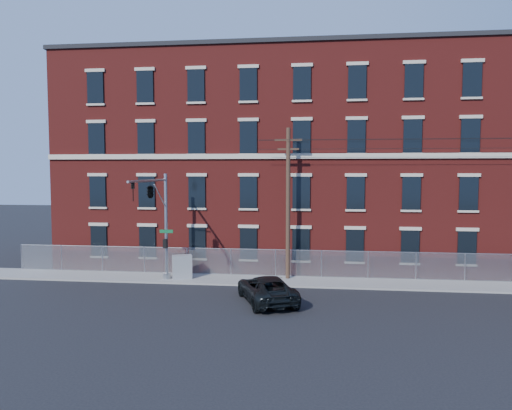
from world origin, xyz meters
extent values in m
plane|color=black|center=(0.00, 0.00, 0.00)|extent=(140.00, 140.00, 0.00)
cube|color=gray|center=(12.00, 5.00, 0.06)|extent=(65.00, 3.00, 0.12)
cube|color=maroon|center=(12.00, 14.00, 8.00)|extent=(55.00, 14.00, 16.00)
cube|color=black|center=(12.00, 14.00, 16.15)|extent=(55.30, 14.30, 0.30)
cube|color=#BDB39E|center=(12.00, 6.92, 8.30)|extent=(55.00, 0.18, 0.35)
cube|color=black|center=(-11.83, 6.94, 2.20)|extent=(1.20, 0.10, 2.20)
cube|color=black|center=(-11.83, 6.94, 5.80)|extent=(1.20, 0.10, 2.20)
cube|color=black|center=(-11.83, 6.94, 9.60)|extent=(1.20, 0.10, 2.20)
cube|color=black|center=(-11.83, 6.94, 13.20)|extent=(1.20, 0.10, 2.20)
cube|color=black|center=(-8.17, 6.94, 2.20)|extent=(1.20, 0.10, 2.20)
cube|color=black|center=(-8.17, 6.94, 5.80)|extent=(1.20, 0.10, 2.20)
cube|color=black|center=(-8.17, 6.94, 9.60)|extent=(1.20, 0.10, 2.20)
cube|color=black|center=(-8.17, 6.94, 13.20)|extent=(1.20, 0.10, 2.20)
cube|color=black|center=(-4.50, 6.94, 2.20)|extent=(1.20, 0.10, 2.20)
cube|color=black|center=(-4.50, 6.94, 5.80)|extent=(1.20, 0.10, 2.20)
cube|color=black|center=(-4.50, 6.94, 9.60)|extent=(1.20, 0.10, 2.20)
cube|color=black|center=(-4.50, 6.94, 13.20)|extent=(1.20, 0.10, 2.20)
cube|color=black|center=(-0.83, 6.94, 2.20)|extent=(1.20, 0.10, 2.20)
cube|color=black|center=(-0.83, 6.94, 5.80)|extent=(1.20, 0.10, 2.20)
cube|color=black|center=(-0.83, 6.94, 9.60)|extent=(1.20, 0.10, 2.20)
cube|color=black|center=(-0.83, 6.94, 13.20)|extent=(1.20, 0.10, 2.20)
cube|color=black|center=(2.83, 6.94, 2.20)|extent=(1.20, 0.10, 2.20)
cube|color=black|center=(2.83, 6.94, 5.80)|extent=(1.20, 0.10, 2.20)
cube|color=black|center=(2.83, 6.94, 9.60)|extent=(1.20, 0.10, 2.20)
cube|color=black|center=(2.83, 6.94, 13.20)|extent=(1.20, 0.10, 2.20)
cube|color=black|center=(6.50, 6.94, 2.20)|extent=(1.20, 0.10, 2.20)
cube|color=black|center=(6.50, 6.94, 5.80)|extent=(1.20, 0.10, 2.20)
cube|color=black|center=(6.50, 6.94, 9.60)|extent=(1.20, 0.10, 2.20)
cube|color=black|center=(6.50, 6.94, 13.20)|extent=(1.20, 0.10, 2.20)
cube|color=black|center=(10.17, 6.94, 2.20)|extent=(1.20, 0.10, 2.20)
cube|color=black|center=(10.17, 6.94, 5.80)|extent=(1.20, 0.10, 2.20)
cube|color=black|center=(10.17, 6.94, 9.60)|extent=(1.20, 0.10, 2.20)
cube|color=black|center=(10.17, 6.94, 13.20)|extent=(1.20, 0.10, 2.20)
cube|color=black|center=(13.83, 6.94, 2.20)|extent=(1.20, 0.10, 2.20)
cube|color=black|center=(13.83, 6.94, 5.80)|extent=(1.20, 0.10, 2.20)
cube|color=black|center=(13.83, 6.94, 9.60)|extent=(1.20, 0.10, 2.20)
cube|color=black|center=(13.83, 6.94, 13.20)|extent=(1.20, 0.10, 2.20)
cube|color=#A5A8AD|center=(12.00, 6.30, 1.02)|extent=(59.00, 0.02, 1.80)
cylinder|color=#9EA0A5|center=(12.00, 6.30, 1.92)|extent=(59.00, 0.04, 0.04)
cylinder|color=#9EA0A5|center=(-17.50, 6.30, 1.02)|extent=(0.06, 0.06, 1.85)
cylinder|color=#9EA0A5|center=(-14.39, 6.30, 1.02)|extent=(0.06, 0.06, 1.85)
cylinder|color=#9EA0A5|center=(-11.29, 6.30, 1.02)|extent=(0.06, 0.06, 1.85)
cylinder|color=#9EA0A5|center=(-8.18, 6.30, 1.02)|extent=(0.06, 0.06, 1.85)
cylinder|color=#9EA0A5|center=(-5.08, 6.30, 1.02)|extent=(0.06, 0.06, 1.85)
cylinder|color=#9EA0A5|center=(-1.97, 6.30, 1.02)|extent=(0.06, 0.06, 1.85)
cylinder|color=#9EA0A5|center=(1.13, 6.30, 1.02)|extent=(0.06, 0.06, 1.85)
cylinder|color=#9EA0A5|center=(4.24, 6.30, 1.02)|extent=(0.06, 0.06, 1.85)
cylinder|color=#9EA0A5|center=(7.34, 6.30, 1.02)|extent=(0.06, 0.06, 1.85)
cylinder|color=#9EA0A5|center=(10.45, 6.30, 1.02)|extent=(0.06, 0.06, 1.85)
cylinder|color=#9EA0A5|center=(13.55, 6.30, 1.02)|extent=(0.06, 0.06, 1.85)
cylinder|color=#9EA0A5|center=(-6.00, 4.50, 3.62)|extent=(0.22, 0.22, 7.00)
cylinder|color=#9EA0A5|center=(-6.00, 4.50, 0.32)|extent=(0.50, 0.50, 0.40)
cylinder|color=#9EA0A5|center=(-6.00, 1.25, 6.72)|extent=(0.14, 6.50, 0.14)
cylinder|color=#9EA0A5|center=(-6.00, 3.30, 5.72)|extent=(0.08, 2.18, 1.56)
cube|color=#0C592D|center=(-5.95, 4.35, 3.32)|extent=(0.90, 0.03, 0.22)
cube|color=black|center=(-6.00, 4.25, 2.52)|extent=(0.25, 0.25, 0.60)
imported|color=black|center=(-6.00, -1.30, 6.17)|extent=(0.16, 0.20, 1.00)
imported|color=black|center=(-6.00, 1.50, 6.17)|extent=(0.53, 2.48, 1.00)
cylinder|color=#473023|center=(2.00, 5.60, 5.12)|extent=(0.28, 0.28, 10.00)
cube|color=#473023|center=(2.00, 5.60, 9.32)|extent=(1.80, 0.12, 0.12)
cube|color=#473023|center=(2.00, 5.60, 8.72)|extent=(1.40, 0.12, 0.12)
imported|color=black|center=(1.13, -0.01, 0.74)|extent=(4.22, 5.88, 1.49)
cube|color=gray|center=(-4.99, 4.65, 0.91)|extent=(1.41, 1.05, 1.58)
camera|label=1|loc=(3.71, -26.36, 7.32)|focal=33.95mm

